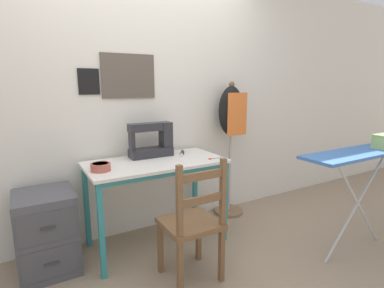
% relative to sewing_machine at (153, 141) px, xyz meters
% --- Properties ---
extents(ground_plane, '(14.00, 14.00, 0.00)m').
position_rel_sewing_machine_xyz_m(ground_plane, '(-0.05, -0.47, -0.92)').
color(ground_plane, gray).
extents(wall_back, '(10.00, 0.07, 2.55)m').
position_rel_sewing_machine_xyz_m(wall_back, '(-0.05, 0.20, 0.36)').
color(wall_back, silver).
rests_on(wall_back, ground_plane).
extents(sewing_table, '(1.18, 0.61, 0.77)m').
position_rel_sewing_machine_xyz_m(sewing_table, '(-0.05, -0.18, -0.24)').
color(sewing_table, silver).
rests_on(sewing_table, ground_plane).
extents(sewing_machine, '(0.41, 0.15, 0.33)m').
position_rel_sewing_machine_xyz_m(sewing_machine, '(0.00, 0.00, 0.00)').
color(sewing_machine, '#28282D').
rests_on(sewing_machine, sewing_table).
extents(fabric_bowl, '(0.15, 0.15, 0.06)m').
position_rel_sewing_machine_xyz_m(fabric_bowl, '(-0.54, -0.24, -0.11)').
color(fabric_bowl, '#B25647').
rests_on(fabric_bowl, sewing_table).
extents(scissors, '(0.15, 0.06, 0.01)m').
position_rel_sewing_machine_xyz_m(scissors, '(0.42, -0.36, -0.14)').
color(scissors, silver).
rests_on(scissors, sewing_table).
extents(thread_spool_near_machine, '(0.04, 0.04, 0.03)m').
position_rel_sewing_machine_xyz_m(thread_spool_near_machine, '(0.21, -0.14, -0.13)').
color(thread_spool_near_machine, silver).
rests_on(thread_spool_near_machine, sewing_table).
extents(thread_spool_mid_table, '(0.04, 0.04, 0.04)m').
position_rel_sewing_machine_xyz_m(thread_spool_mid_table, '(0.26, -0.08, -0.13)').
color(thread_spool_mid_table, black).
rests_on(thread_spool_mid_table, sewing_table).
extents(wooden_chair, '(0.40, 0.38, 0.93)m').
position_rel_sewing_machine_xyz_m(wooden_chair, '(-0.04, -0.77, -0.48)').
color(wooden_chair, brown).
rests_on(wooden_chair, ground_plane).
extents(filing_cabinet, '(0.42, 0.47, 0.63)m').
position_rel_sewing_machine_xyz_m(filing_cabinet, '(-0.94, -0.11, -0.60)').
color(filing_cabinet, '#4C4C51').
rests_on(filing_cabinet, ground_plane).
extents(dress_form, '(0.32, 0.32, 1.45)m').
position_rel_sewing_machine_xyz_m(dress_form, '(0.91, 0.03, 0.12)').
color(dress_form, '#846647').
rests_on(dress_form, ground_plane).
extents(ironing_board, '(1.24, 0.30, 0.90)m').
position_rel_sewing_machine_xyz_m(ironing_board, '(1.37, -1.14, -0.08)').
color(ironing_board, '#3D6BAD').
rests_on(ironing_board, ground_plane).
extents(storage_box, '(0.19, 0.12, 0.12)m').
position_rel_sewing_machine_xyz_m(storage_box, '(1.60, -1.16, 0.03)').
color(storage_box, '#8EB266').
rests_on(storage_box, ironing_board).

